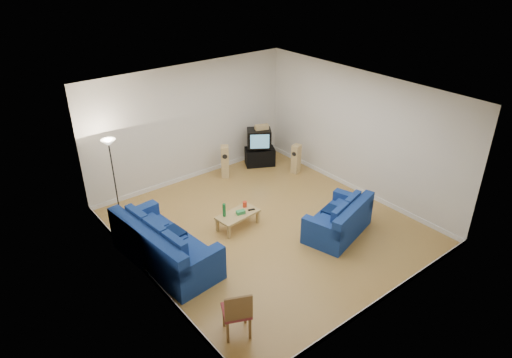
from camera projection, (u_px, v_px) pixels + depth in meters
room at (267, 168)px, 9.95m from camera, size 6.01×6.51×3.21m
sofa_three_seat at (163, 249)px, 9.31m from camera, size 1.35×2.63×0.98m
sofa_loveseat at (340, 222)px, 10.28m from camera, size 1.87×1.36×0.84m
coffee_table at (238, 215)px, 10.52m from camera, size 1.05×0.60×0.36m
bottle at (224, 210)px, 10.33m from camera, size 0.10×0.10×0.32m
tissue_box at (241, 212)px, 10.47m from camera, size 0.22×0.15×0.08m
red_canister at (245, 204)px, 10.73m from camera, size 0.10×0.10×0.14m
remote at (251, 210)px, 10.63m from camera, size 0.17×0.10×0.02m
tv_stand at (260, 157)px, 13.50m from camera, size 0.97×0.81×0.52m
av_receiver at (259, 147)px, 13.35m from camera, size 0.46×0.41×0.09m
television at (259, 138)px, 13.17m from camera, size 0.84×0.79×0.52m
centre_speaker at (262, 127)px, 13.04m from camera, size 0.42×0.28×0.14m
speaker_left at (225, 162)px, 12.72m from camera, size 0.33×0.35×0.93m
speaker_right at (296, 159)px, 12.96m from camera, size 0.30×0.26×0.85m
floor_lamp at (110, 153)px, 10.45m from camera, size 0.33×0.33×1.96m
dining_chair at (237, 311)px, 7.50m from camera, size 0.61×0.61×0.96m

